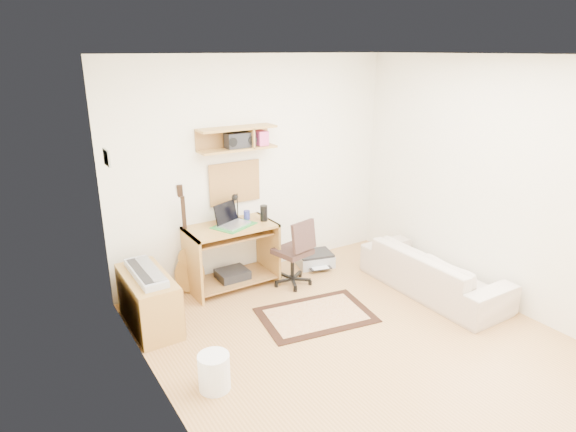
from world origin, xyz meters
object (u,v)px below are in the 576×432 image
desk (232,256)px  sofa (434,264)px  printer (315,259)px  task_chair (292,251)px  cabinet (149,301)px

desk → sofa: size_ratio=0.57×
printer → sofa: 1.51m
task_chair → cabinet: bearing=168.2°
task_chair → sofa: bearing=-51.8°
desk → cabinet: desk is taller
task_chair → sofa: (1.25, -1.02, -0.07)m
task_chair → sofa: size_ratio=0.47×
cabinet → sofa: 3.12m
desk → cabinet: 1.15m
desk → sofa: (1.87, -1.34, -0.03)m
cabinet → printer: (2.24, 0.31, -0.19)m
task_chair → printer: task_chair is taller
desk → task_chair: bearing=-27.5°
cabinet → desk: bearing=17.9°
desk → cabinet: size_ratio=1.11×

